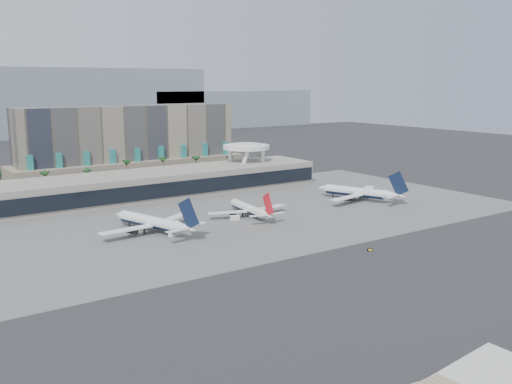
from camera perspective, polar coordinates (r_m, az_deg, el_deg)
ground at (r=198.33m, az=4.25°, el=-5.39°), size 900.00×900.00×0.00m
apron_pad at (r=242.24m, az=-3.89°, el=-2.36°), size 260.00×130.00×0.06m
mountain_ridge at (r=636.17m, az=-21.17°, el=7.91°), size 680.00×60.00×70.00m
hotel at (r=349.88m, az=-12.50°, el=4.32°), size 140.00×30.00×42.00m
terminal at (r=288.65m, az=-9.44°, el=1.00°), size 170.00×32.50×14.50m
saucer_structure at (r=318.80m, az=-0.98°, el=4.25°), size 26.00×26.00×21.89m
palm_row at (r=322.57m, az=-10.99°, el=2.70°), size 157.80×2.80×13.10m
airliner_left at (r=217.73m, az=-10.30°, el=-2.97°), size 42.69×44.20×15.75m
airliner_centre at (r=239.33m, az=-0.67°, el=-1.70°), size 36.38×37.60×12.99m
airliner_right at (r=276.18m, az=10.26°, el=-0.01°), size 41.91×43.21×15.80m
service_vehicle_a at (r=211.71m, az=-8.23°, el=-4.15°), size 4.27×3.13×1.88m
service_vehicle_b at (r=234.01m, az=-2.13°, el=-2.59°), size 3.80×2.39×1.86m
taxiway_sign at (r=195.39m, az=11.33°, el=-5.69°), size 2.02×0.91×0.93m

